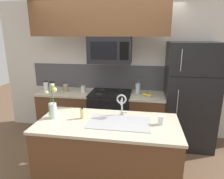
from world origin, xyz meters
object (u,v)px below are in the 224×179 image
storage_jar_tall (46,86)px  sink_faucet (122,102)px  banana_bunch (147,95)px  french_press (138,88)px  microwave (110,50)px  storage_jar_short (66,88)px  storage_jar_squat (83,89)px  refrigerator (189,96)px  storage_jar_medium (52,86)px  flower_vase (53,109)px  dish_soap_bottle (82,113)px  drinking_glass (161,120)px  stove_range (110,116)px

storage_jar_tall → sink_faucet: size_ratio=0.64×
banana_bunch → french_press: bearing=145.3°
microwave → storage_jar_short: microwave is taller
storage_jar_squat → french_press: size_ratio=0.48×
refrigerator → storage_jar_medium: size_ratio=10.47×
banana_bunch → flower_vase: flower_vase is taller
storage_jar_tall → storage_jar_medium: size_ratio=1.12×
microwave → storage_jar_medium: microwave is taller
dish_soap_bottle → drinking_glass: dish_soap_bottle is taller
microwave → storage_jar_squat: bearing=179.8°
storage_jar_squat → sink_faucet: 1.32m
storage_jar_medium → storage_jar_squat: storage_jar_medium is taller
storage_jar_tall → drinking_glass: storage_jar_tall is taller
storage_jar_squat → storage_jar_tall: bearing=-178.9°
storage_jar_squat → flower_vase: 1.22m
banana_bunch → french_press: 0.23m
stove_range → sink_faucet: bearing=-72.3°
storage_jar_squat → french_press: bearing=4.4°
microwave → banana_bunch: 1.03m
storage_jar_short → dish_soap_bottle: size_ratio=0.78×
stove_range → storage_jar_short: 1.01m
storage_jar_squat → flower_vase: bearing=-91.2°
french_press → dish_soap_bottle: bearing=-118.0°
french_press → drinking_glass: size_ratio=2.47×
microwave → drinking_glass: size_ratio=6.89×
stove_range → storage_jar_medium: (-1.14, -0.01, 0.54)m
refrigerator → storage_jar_short: bearing=-179.8°
dish_soap_bottle → french_press: bearing=62.0°
storage_jar_tall → french_press: bearing=3.1°
storage_jar_medium → french_press: 1.64m
storage_jar_tall → storage_jar_short: (0.38, 0.05, -0.03)m
microwave → refrigerator: bearing=1.7°
stove_range → french_press: bearing=6.8°
banana_bunch → flower_vase: bearing=-135.9°
dish_soap_bottle → drinking_glass: (0.99, -0.02, -0.01)m
storage_jar_tall → banana_bunch: 1.94m
storage_jar_tall → storage_jar_squat: bearing=1.1°
french_press → flower_vase: 1.66m
storage_jar_tall → banana_bunch: bearing=-0.8°
storage_jar_short → storage_jar_squat: 0.36m
microwave → dish_soap_bottle: microwave is taller
stove_range → microwave: 1.24m
storage_jar_short → flower_vase: flower_vase is taller
storage_jar_tall → french_press: size_ratio=0.74×
storage_jar_medium → storage_jar_short: size_ratio=1.36×
storage_jar_tall → storage_jar_short: 0.39m
storage_jar_short → flower_vase: size_ratio=0.28×
storage_jar_squat → banana_bunch: bearing=-2.1°
stove_range → storage_jar_short: size_ratio=7.19×
sink_faucet → drinking_glass: sink_faucet is taller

